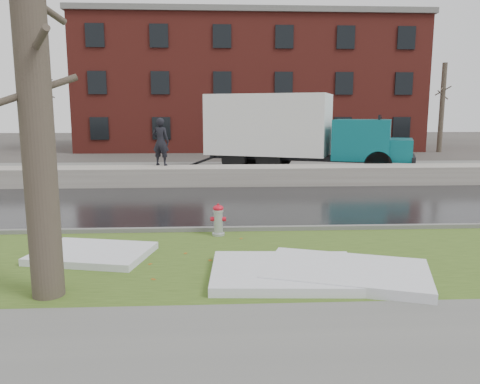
{
  "coord_description": "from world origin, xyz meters",
  "views": [
    {
      "loc": [
        -0.73,
        -10.19,
        2.91
      ],
      "look_at": [
        -0.14,
        1.05,
        1.0
      ],
      "focal_mm": 35.0,
      "sensor_mm": 36.0,
      "label": 1
    }
  ],
  "objects_px": {
    "fire_hydrant": "(218,218)",
    "box_truck": "(292,131)",
    "tree": "(35,96)",
    "worker": "(161,142)"
  },
  "relations": [
    {
      "from": "tree",
      "to": "box_truck",
      "type": "bearing_deg",
      "value": 67.81
    },
    {
      "from": "fire_hydrant",
      "to": "worker",
      "type": "relative_size",
      "value": 0.39
    },
    {
      "from": "box_truck",
      "to": "tree",
      "type": "bearing_deg",
      "value": -90.68
    },
    {
      "from": "tree",
      "to": "box_truck",
      "type": "height_order",
      "value": "tree"
    },
    {
      "from": "worker",
      "to": "box_truck",
      "type": "bearing_deg",
      "value": -130.82
    },
    {
      "from": "fire_hydrant",
      "to": "box_truck",
      "type": "bearing_deg",
      "value": 78.13
    },
    {
      "from": "worker",
      "to": "fire_hydrant",
      "type": "bearing_deg",
      "value": 123.0
    },
    {
      "from": "fire_hydrant",
      "to": "box_truck",
      "type": "relative_size",
      "value": 0.07
    },
    {
      "from": "fire_hydrant",
      "to": "box_truck",
      "type": "height_order",
      "value": "box_truck"
    },
    {
      "from": "tree",
      "to": "box_truck",
      "type": "xyz_separation_m",
      "value": [
        6.49,
        15.91,
        -1.14
      ]
    }
  ]
}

